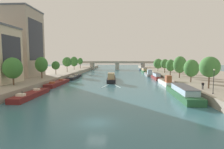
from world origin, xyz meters
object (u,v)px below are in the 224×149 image
moored_boat_left_upstream (58,83)px  moored_boat_right_far (183,92)px  tree_right_second (165,64)px  moored_boat_right_downstream (144,71)px  tree_left_midway (13,68)px  tree_left_third (56,65)px  tree_right_far (180,65)px  moored_boat_right_midway (142,70)px  tree_left_far (41,65)px  tree_right_nearest (171,65)px  moored_boat_right_near (156,77)px  moored_boat_right_lone (165,82)px  tree_right_end_of_row (158,64)px  bridge_far (117,64)px  moored_boat_right_end (148,74)px  tree_left_second (67,62)px  barge_midriver (111,78)px  tree_left_by_lamp (74,62)px  lamppost_right_bank (214,80)px  tree_left_distant (80,61)px  tree_right_by_lamp (210,67)px  person_on_quay (203,85)px  moored_boat_left_midway (31,95)px  tree_right_midway (191,68)px

moored_boat_left_upstream → moored_boat_right_far: size_ratio=0.91×
tree_right_second → moored_boat_right_downstream: bearing=107.2°
tree_left_midway → tree_left_third: size_ratio=1.25×
tree_right_far → tree_right_second: bearing=89.7°
moored_boat_right_midway → tree_left_far: bearing=-123.2°
tree_right_nearest → moored_boat_right_near: bearing=170.2°
moored_boat_right_lone → tree_right_second: bearing=76.9°
tree_right_end_of_row → bridge_far: (-21.87, 38.01, -1.63)m
tree_right_end_of_row → moored_boat_right_end: bearing=-131.5°
moored_boat_right_lone → tree_right_second: (5.94, 25.49, 4.85)m
tree_left_second → barge_midriver: bearing=-40.2°
tree_left_by_lamp → lamppost_right_bank: (43.94, -64.84, -2.17)m
tree_right_nearest → tree_right_second: 11.80m
tree_left_second → tree_right_second: bearing=-3.2°
moored_boat_left_upstream → moored_boat_right_end: 44.83m
tree_left_by_lamp → tree_right_far: tree_left_by_lamp is taller
tree_left_distant → tree_right_by_lamp: tree_right_by_lamp is taller
tree_left_far → tree_right_far: tree_right_far is taller
tree_right_end_of_row → person_on_quay: bearing=-91.6°
moored_boat_right_midway → tree_right_far: tree_right_far is taller
moored_boat_right_end → tree_left_third: tree_left_third is taller
moored_boat_right_far → person_on_quay: 4.45m
moored_boat_left_midway → moored_boat_right_downstream: (32.38, 65.53, 0.60)m
moored_boat_right_lone → tree_left_third: 42.83m
moored_boat_left_midway → moored_boat_right_far: bearing=2.8°
moored_boat_left_upstream → tree_right_nearest: tree_right_nearest is taller
tree_right_midway → tree_left_distant: bearing=126.3°
moored_boat_right_lone → tree_right_end_of_row: size_ratio=1.81×
tree_right_far → moored_boat_right_midway: bearing=95.6°
moored_boat_left_upstream → tree_right_nearest: bearing=21.4°
tree_left_by_lamp → tree_right_end_of_row: tree_left_by_lamp is taller
tree_right_midway → lamppost_right_bank: 16.30m
tree_left_third → tree_right_midway: (45.71, -19.85, 0.16)m
tree_right_end_of_row → bridge_far: size_ratio=0.10×
tree_left_distant → tree_right_nearest: bearing=-43.4°
moored_boat_right_end → lamppost_right_bank: lamppost_right_bank is taller
moored_boat_left_midway → tree_right_far: 45.79m
moored_boat_right_lone → moored_boat_right_end: (-0.80, 29.06, -0.08)m
tree_left_midway → tree_left_far: tree_left_far is taller
tree_right_far → tree_right_end_of_row: 30.88m
barge_midriver → moored_boat_left_upstream: size_ratio=1.18×
moored_boat_left_midway → tree_right_by_lamp: 39.00m
tree_right_by_lamp → lamppost_right_bank: bearing=-109.4°
moored_boat_left_upstream → moored_boat_right_lone: bearing=2.6°
moored_boat_right_near → tree_right_second: (5.86, 10.88, 4.78)m
tree_right_by_lamp → tree_left_far: bearing=159.4°
tree_right_by_lamp → tree_left_distant: bearing=122.3°
moored_boat_right_near → tree_left_by_lamp: size_ratio=1.55×
moored_boat_right_end → tree_right_second: tree_right_second is taller
person_on_quay → tree_left_third: bearing=144.5°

